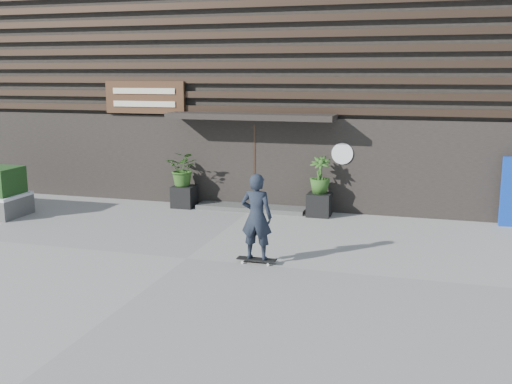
% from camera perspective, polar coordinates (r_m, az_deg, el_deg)
% --- Properties ---
extents(ground, '(80.00, 80.00, 0.00)m').
position_cam_1_polar(ground, '(12.22, -6.62, -6.29)').
color(ground, gray).
rests_on(ground, ground).
extents(entrance_step, '(3.00, 0.80, 0.12)m').
position_cam_1_polar(entrance_step, '(16.39, -0.41, -1.49)').
color(entrance_step, '#454643').
rests_on(entrance_step, ground).
extents(planter_pot_left, '(0.60, 0.60, 0.60)m').
position_cam_1_polar(planter_pot_left, '(16.79, -6.84, -0.42)').
color(planter_pot_left, black).
rests_on(planter_pot_left, ground).
extents(bamboo_left, '(0.86, 0.75, 0.96)m').
position_cam_1_polar(bamboo_left, '(16.65, -6.90, 2.21)').
color(bamboo_left, '#2D591E').
rests_on(bamboo_left, planter_pot_left).
extents(planter_pot_right, '(0.60, 0.60, 0.60)m').
position_cam_1_polar(planter_pot_right, '(15.72, 6.03, -1.20)').
color(planter_pot_right, black).
rests_on(planter_pot_right, ground).
extents(bamboo_right, '(0.54, 0.54, 0.96)m').
position_cam_1_polar(bamboo_right, '(15.57, 6.09, 1.60)').
color(bamboo_right, '#2D591E').
rests_on(bamboo_right, planter_pot_right).
extents(building, '(18.00, 11.00, 8.00)m').
position_cam_1_polar(building, '(21.19, 3.81, 12.06)').
color(building, black).
rests_on(building, ground).
extents(skateboarder, '(0.78, 0.42, 1.78)m').
position_cam_1_polar(skateboarder, '(11.58, 0.05, -2.39)').
color(skateboarder, black).
rests_on(skateboarder, ground).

